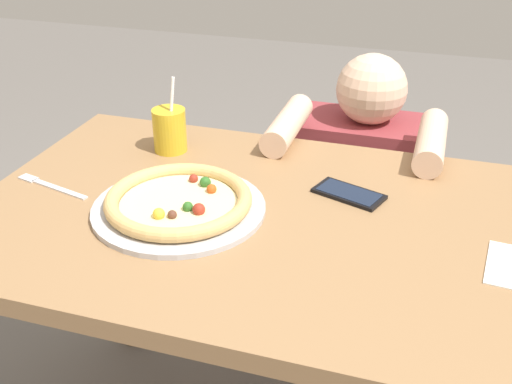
# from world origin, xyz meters

# --- Properties ---
(dining_table) EXTENTS (1.28, 0.79, 0.75)m
(dining_table) POSITION_xyz_m (0.00, 0.00, 0.63)
(dining_table) COLOR #936D47
(dining_table) RESTS_ON ground
(pizza_near) EXTENTS (0.36, 0.36, 0.04)m
(pizza_near) POSITION_xyz_m (-0.20, -0.04, 0.77)
(pizza_near) COLOR #B7B7BC
(pizza_near) RESTS_ON dining_table
(drink_cup_colored) EXTENTS (0.08, 0.08, 0.19)m
(drink_cup_colored) POSITION_xyz_m (-0.34, 0.23, 0.80)
(drink_cup_colored) COLOR gold
(drink_cup_colored) RESTS_ON dining_table
(fork) EXTENTS (0.20, 0.07, 0.00)m
(fork) POSITION_xyz_m (-0.52, -0.03, 0.75)
(fork) COLOR silver
(fork) RESTS_ON dining_table
(cell_phone) EXTENTS (0.17, 0.12, 0.01)m
(cell_phone) POSITION_xyz_m (0.12, 0.13, 0.75)
(cell_phone) COLOR black
(cell_phone) RESTS_ON dining_table
(diner_seated) EXTENTS (0.43, 0.53, 0.92)m
(diner_seated) POSITION_xyz_m (0.10, 0.62, 0.41)
(diner_seated) COLOR #333847
(diner_seated) RESTS_ON ground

